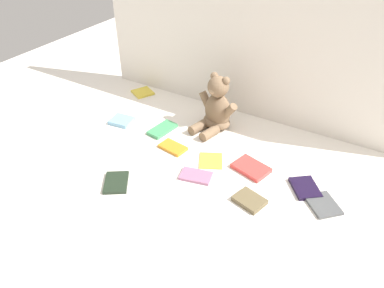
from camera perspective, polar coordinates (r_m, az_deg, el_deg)
ground_plane at (r=1.56m, az=2.43°, el=-1.32°), size 3.20×3.20×0.00m
backdrop_drape at (r=1.71m, az=9.34°, el=15.26°), size 1.56×0.03×0.70m
teddy_bear at (r=1.67m, az=3.87°, el=5.49°), size 0.22×0.21×0.26m
book_case_0 at (r=1.58m, az=-3.03°, el=-0.53°), size 0.13×0.09×0.01m
book_case_1 at (r=1.69m, az=-4.67°, el=2.32°), size 0.09×0.15×0.02m
book_case_2 at (r=1.51m, az=2.98°, el=-2.56°), size 0.13×0.14×0.01m
book_case_3 at (r=1.43m, az=0.61°, el=-5.03°), size 0.14×0.10×0.01m
book_case_4 at (r=1.44m, az=17.32°, el=-6.58°), size 0.14×0.15×0.01m
book_case_5 at (r=1.48m, az=9.25°, el=-3.73°), size 0.16×0.13×0.02m
book_case_6 at (r=1.78m, az=-11.06°, el=3.54°), size 0.11×0.10×0.02m
book_case_7 at (r=1.34m, az=9.03°, el=-8.72°), size 0.12×0.11×0.02m
book_case_8 at (r=2.03m, az=-7.74°, el=8.03°), size 0.13×0.13×0.01m
book_case_9 at (r=1.39m, az=19.86°, el=-8.95°), size 0.15×0.15×0.01m
book_case_10 at (r=1.43m, az=-11.81°, el=-5.92°), size 0.14×0.15×0.01m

